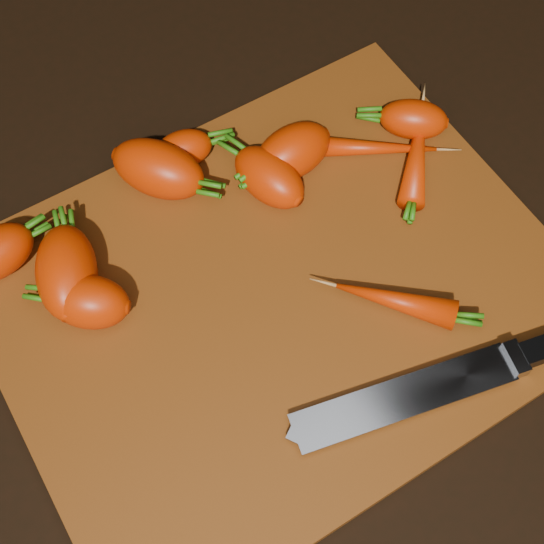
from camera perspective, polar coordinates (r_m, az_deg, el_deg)
ground at (r=0.70m, az=0.43°, el=-1.95°), size 2.00×2.00×0.01m
cutting_board at (r=0.69m, az=0.44°, el=-1.55°), size 0.50×0.40×0.01m
carrot_1 at (r=0.67m, az=-13.59°, el=-2.20°), size 0.08×0.08×0.05m
carrot_2 at (r=0.73m, az=-8.56°, el=7.68°), size 0.10×0.11×0.05m
carrot_3 at (r=0.72m, az=-0.22°, el=7.15°), size 0.06×0.09×0.05m
carrot_4 at (r=0.73m, az=1.57°, el=9.05°), size 0.08×0.05×0.05m
carrot_5 at (r=0.75m, az=-6.68°, el=9.18°), size 0.06×0.05×0.04m
carrot_6 at (r=0.78m, az=10.60°, el=11.23°), size 0.08×0.07×0.04m
carrot_7 at (r=0.76m, az=10.87°, el=8.95°), size 0.10×0.11×0.03m
carrot_8 at (r=0.76m, az=7.14°, el=9.28°), size 0.13×0.10×0.02m
carrot_9 at (r=0.67m, az=9.25°, el=-2.13°), size 0.09×0.10×0.03m
carrot_10 at (r=0.69m, az=-15.21°, el=0.01°), size 0.08×0.11×0.05m
knife at (r=0.65m, az=11.48°, el=-8.69°), size 0.32×0.10×0.02m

